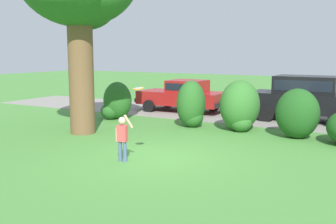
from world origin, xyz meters
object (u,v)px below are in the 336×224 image
(parked_sedan, at_px, (183,95))
(parked_suv, at_px, (306,96))
(frisbee, at_px, (138,88))
(child_thrower, at_px, (122,135))

(parked_sedan, xyz_separation_m, parked_suv, (5.72, 0.12, 0.23))
(parked_suv, relative_size, frisbee, 16.62)
(parked_suv, height_order, frisbee, frisbee)
(child_thrower, distance_m, frisbee, 1.32)
(parked_sedan, xyz_separation_m, frisbee, (3.13, -8.60, 1.12))
(parked_suv, distance_m, frisbee, 9.14)
(parked_sedan, distance_m, child_thrower, 9.23)
(parked_sedan, xyz_separation_m, child_thrower, (2.74, -8.81, -0.13))
(child_thrower, xyz_separation_m, frisbee, (0.39, 0.21, 1.25))
(parked_suv, distance_m, child_thrower, 9.42)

